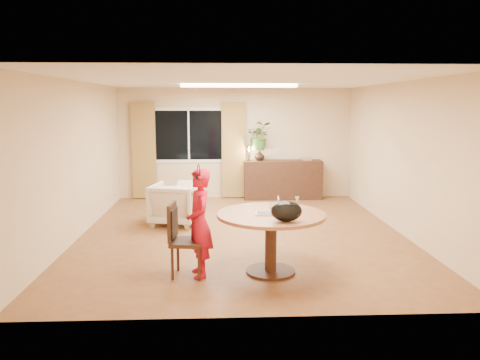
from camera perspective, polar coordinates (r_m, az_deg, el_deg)
The scene contains 24 objects.
floor at distance 8.17m, azimuth 0.23°, elevation -6.52°, with size 6.50×6.50×0.00m, color brown.
ceiling at distance 7.87m, azimuth 0.24°, elevation 12.02°, with size 6.50×6.50×0.00m, color white.
wall_back at distance 11.15m, azimuth -0.58°, elevation 4.48°, with size 5.50×5.50×0.00m, color tan.
wall_left at distance 8.25m, azimuth -19.22°, elevation 2.34°, with size 6.50×6.50×0.00m, color tan.
wall_right at distance 8.50m, azimuth 19.09°, elevation 2.53°, with size 6.50×6.50×0.00m, color tan.
window at distance 11.13m, azimuth -6.27°, elevation 5.45°, with size 1.70×0.03×1.30m.
curtain_left at distance 11.20m, azimuth -11.64°, elevation 3.52°, with size 0.55×0.08×2.25m, color brown.
curtain_right at distance 11.07m, azimuth -0.82°, elevation 3.64°, with size 0.55×0.08×2.25m, color brown.
ceiling_panel at distance 9.07m, azimuth -0.14°, elevation 11.41°, with size 2.20×0.35×0.05m, color white.
dining_table at distance 6.17m, azimuth 3.80°, elevation -5.62°, with size 1.42×1.42×0.81m.
dining_chair at distance 6.12m, azimuth -6.38°, elevation -7.27°, with size 0.46×0.42×0.96m, color black, non-canonical shape.
child at distance 6.06m, azimuth -4.98°, elevation -5.25°, with size 0.34×0.51×1.41m, color red.
laptop at distance 6.05m, azimuth 3.44°, elevation -3.11°, with size 0.35×0.23×0.23m, color #B7B7BC, non-canonical shape.
tumbler at distance 6.43m, azimuth 3.93°, elevation -2.97°, with size 0.07×0.07×0.10m, color white, non-canonical shape.
wine_glass at distance 6.30m, azimuth 6.98°, elevation -2.85°, with size 0.07×0.07×0.19m, color white, non-canonical shape.
pot_lid at distance 6.45m, azimuth 6.23°, elevation -3.25°, with size 0.24×0.24×0.04m, color white, non-canonical shape.
handbag at distance 5.68m, azimuth 5.69°, elevation -3.81°, with size 0.38×0.22×0.25m, color black, non-canonical shape.
armchair at distance 8.81m, azimuth -7.89°, elevation -2.87°, with size 0.82×0.85×0.77m, color beige.
throw at distance 8.66m, azimuth -6.34°, elevation -0.34°, with size 0.45×0.55×0.03m, color beige, non-canonical shape.
sideboard at distance 11.11m, azimuth 5.23°, elevation 0.04°, with size 1.83×0.45×0.92m, color black.
vase at distance 10.97m, azimuth 2.39°, elevation 3.03°, with size 0.24×0.24×0.25m, color black.
bouquet at distance 10.93m, azimuth 2.39°, elevation 5.40°, with size 0.59×0.51×0.66m, color #335F23.
book_stack at distance 11.13m, azimuth 8.17°, elevation 2.59°, with size 0.19×0.14×0.08m, color #91634A, non-canonical shape.
desk_lamp at distance 10.89m, azimuth 1.09°, elevation 3.32°, with size 0.15×0.15×0.37m, color black, non-canonical shape.
Camera 1 is at (-0.38, -7.86, 2.20)m, focal length 35.00 mm.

